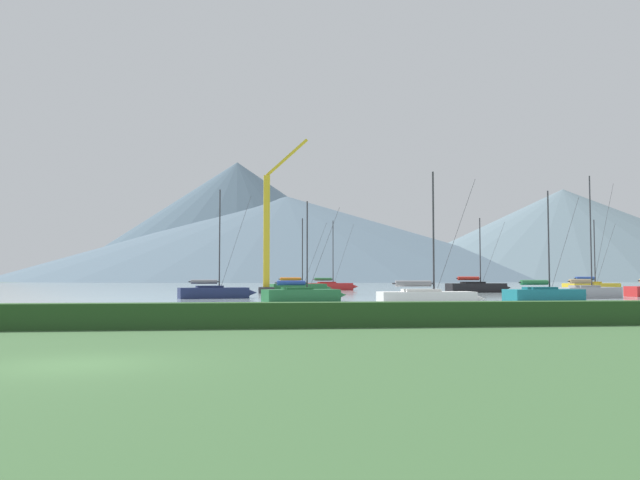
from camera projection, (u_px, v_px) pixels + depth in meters
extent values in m
plane|color=#385B33|center=(75.00, 365.00, 15.68)|extent=(1000.00, 1000.00, 0.00)
cube|color=#8C9EA3|center=(222.00, 286.00, 151.44)|extent=(320.00, 246.00, 0.00)
cube|color=#284C23|center=(142.00, 316.00, 26.61)|extent=(80.00, 1.20, 1.03)
cube|color=#236B38|center=(301.00, 295.00, 56.70)|extent=(6.85, 3.83, 1.02)
cone|color=#236B38|center=(341.00, 295.00, 58.09)|extent=(1.30, 1.13, 0.87)
cube|color=#206032|center=(297.00, 291.00, 56.59)|extent=(2.73, 2.13, 0.65)
cylinder|color=#333338|center=(307.00, 248.00, 57.14)|extent=(0.13, 0.13, 8.10)
cylinder|color=#333338|center=(291.00, 283.00, 56.43)|extent=(2.85, 0.86, 0.11)
cylinder|color=#2847A3|center=(291.00, 283.00, 56.43)|extent=(2.51, 1.04, 0.41)
cylinder|color=#333338|center=(324.00, 250.00, 57.70)|extent=(2.99, 0.83, 7.70)
cube|color=red|center=(329.00, 287.00, 104.28)|extent=(7.38, 3.10, 1.13)
cone|color=red|center=(354.00, 287.00, 105.14)|extent=(1.31, 1.07, 0.96)
cube|color=#A52020|center=(327.00, 284.00, 104.21)|extent=(2.82, 1.96, 0.72)
cylinder|color=#333338|center=(333.00, 253.00, 104.70)|extent=(0.14, 0.14, 10.42)
cylinder|color=#333338|center=(323.00, 279.00, 104.13)|extent=(3.23, 0.41, 0.12)
cylinder|color=#2D7542|center=(323.00, 279.00, 104.13)|extent=(2.78, 0.70, 0.45)
cylinder|color=#333338|center=(343.00, 255.00, 105.04)|extent=(3.41, 0.34, 9.91)
cube|color=#9E9EA3|center=(588.00, 293.00, 64.84)|extent=(7.21, 4.21, 1.07)
cone|color=#9E9EA3|center=(617.00, 292.00, 66.41)|extent=(1.38, 1.21, 0.91)
cube|color=gray|center=(584.00, 289.00, 64.71)|extent=(2.90, 2.30, 0.68)
cylinder|color=#333338|center=(591.00, 234.00, 65.41)|extent=(0.14, 0.14, 11.55)
cylinder|color=#333338|center=(580.00, 281.00, 64.52)|extent=(2.98, 1.00, 0.12)
cylinder|color=tan|center=(580.00, 281.00, 64.52)|extent=(2.62, 1.16, 0.43)
cylinder|color=#333338|center=(603.00, 237.00, 66.04)|extent=(3.12, 0.96, 10.98)
cube|color=navy|center=(213.00, 293.00, 64.66)|extent=(7.02, 3.71, 1.05)
cone|color=navy|center=(251.00, 293.00, 65.96)|extent=(1.31, 1.12, 0.89)
cube|color=#1B2449|center=(210.00, 289.00, 64.55)|extent=(2.77, 2.11, 0.67)
cylinder|color=#333338|center=(220.00, 241.00, 65.14)|extent=(0.13, 0.13, 10.16)
cylinder|color=#333338|center=(204.00, 282.00, 64.41)|extent=(2.95, 0.78, 0.11)
cylinder|color=gray|center=(204.00, 282.00, 64.41)|extent=(2.58, 0.98, 0.42)
cylinder|color=#333338|center=(235.00, 244.00, 65.66)|extent=(3.10, 0.73, 9.66)
cube|color=black|center=(476.00, 288.00, 89.47)|extent=(8.01, 3.26, 1.23)
cone|color=black|center=(507.00, 288.00, 90.34)|extent=(1.42, 1.14, 1.05)
cube|color=black|center=(473.00, 285.00, 89.40)|extent=(3.04, 2.09, 0.78)
cylinder|color=#333338|center=(480.00, 253.00, 89.87)|extent=(0.16, 0.16, 9.45)
cylinder|color=#333338|center=(468.00, 278.00, 89.32)|extent=(3.53, 0.40, 0.13)
cylinder|color=red|center=(468.00, 278.00, 89.32)|extent=(3.02, 0.71, 0.49)
cylinder|color=#333338|center=(493.00, 254.00, 90.21)|extent=(3.72, 0.31, 8.99)
cube|color=gold|center=(591.00, 288.00, 91.92)|extent=(8.13, 4.06, 1.22)
cone|color=gold|center=(617.00, 287.00, 93.27)|extent=(1.50, 1.27, 1.04)
cube|color=gold|center=(589.00, 284.00, 91.81)|extent=(3.18, 2.37, 0.78)
cylinder|color=#333338|center=(595.00, 253.00, 92.39)|extent=(0.16, 0.16, 9.44)
cylinder|color=#333338|center=(585.00, 278.00, 91.66)|extent=(3.46, 0.78, 0.13)
cylinder|color=#2847A3|center=(585.00, 278.00, 91.66)|extent=(3.01, 1.03, 0.49)
cylinder|color=#333338|center=(605.00, 255.00, 92.93)|extent=(3.64, 0.72, 8.98)
cube|color=#19707A|center=(544.00, 295.00, 55.98)|extent=(6.98, 3.39, 1.05)
cone|color=#19707A|center=(582.00, 295.00, 57.08)|extent=(1.28, 1.07, 0.89)
cube|color=#16646E|center=(540.00, 291.00, 55.89)|extent=(2.72, 2.00, 0.67)
cylinder|color=#333338|center=(549.00, 243.00, 56.39)|extent=(0.13, 0.13, 8.89)
cylinder|color=#333338|center=(534.00, 282.00, 55.77)|extent=(2.98, 0.62, 0.11)
cylinder|color=#2D7542|center=(534.00, 282.00, 55.77)|extent=(2.59, 0.85, 0.42)
cylinder|color=#333338|center=(564.00, 245.00, 56.84)|extent=(3.14, 0.57, 8.46)
cube|color=#236B38|center=(298.00, 288.00, 88.76)|extent=(7.79, 4.06, 1.17)
cone|color=#236B38|center=(327.00, 288.00, 90.16)|extent=(1.45, 1.24, 0.99)
cube|color=#206032|center=(295.00, 285.00, 88.64)|extent=(3.07, 2.33, 0.74)
cylinder|color=#333338|center=(302.00, 253.00, 89.24)|extent=(0.15, 0.15, 9.38)
cylinder|color=#333338|center=(291.00, 279.00, 88.49)|extent=(3.29, 0.83, 0.13)
cylinder|color=orange|center=(291.00, 279.00, 88.49)|extent=(2.87, 1.06, 0.47)
cylinder|color=#333338|center=(315.00, 255.00, 89.80)|extent=(3.45, 0.78, 8.93)
cube|color=white|center=(426.00, 299.00, 46.47)|extent=(6.73, 2.42, 1.05)
cone|color=white|center=(478.00, 299.00, 47.01)|extent=(1.16, 0.91, 0.89)
cube|color=silver|center=(421.00, 294.00, 46.44)|extent=(2.51, 1.65, 0.67)
cylinder|color=#333338|center=(433.00, 235.00, 46.81)|extent=(0.13, 0.13, 9.00)
cylinder|color=#333338|center=(413.00, 284.00, 46.40)|extent=(3.01, 0.17, 0.11)
cylinder|color=gray|center=(413.00, 284.00, 46.40)|extent=(2.56, 0.47, 0.42)
cylinder|color=#333338|center=(455.00, 238.00, 47.02)|extent=(3.18, 0.09, 8.56)
cube|color=#333338|center=(266.00, 290.00, 84.93)|extent=(2.00, 2.00, 0.80)
cube|color=gold|center=(267.00, 231.00, 85.36)|extent=(0.80, 0.80, 14.44)
cube|color=gold|center=(287.00, 158.00, 86.22)|extent=(5.48, 0.36, 5.10)
cone|color=slate|center=(564.00, 235.00, 379.00)|extent=(225.09, 225.09, 52.58)
cone|color=#4C6070|center=(287.00, 238.00, 395.31)|extent=(327.74, 327.74, 50.45)
cone|color=#425666|center=(237.00, 221.00, 417.79)|extent=(217.86, 217.86, 74.92)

